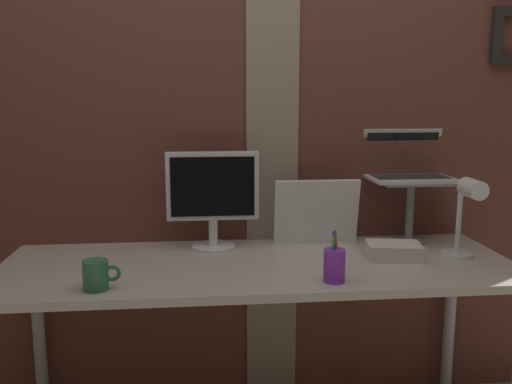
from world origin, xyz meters
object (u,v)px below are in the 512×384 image
at_px(whiteboard_panel, 316,212).
at_px(pen_cup, 334,265).
at_px(laptop, 406,165).
at_px(desk_lamp, 467,210).
at_px(coffee_mug, 96,275).
at_px(monitor, 213,193).

bearing_deg(whiteboard_panel, pen_cup, -94.57).
xyz_separation_m(laptop, pen_cup, (-0.43, -0.52, -0.26)).
relative_size(desk_lamp, pen_cup, 1.82).
xyz_separation_m(desk_lamp, coffee_mug, (-1.32, -0.18, -0.15)).
bearing_deg(pen_cup, laptop, 50.26).
bearing_deg(laptop, monitor, -175.37).
height_order(desk_lamp, pen_cup, desk_lamp).
height_order(laptop, desk_lamp, laptop).
distance_m(whiteboard_panel, coffee_mug, 0.95).
xyz_separation_m(whiteboard_panel, coffee_mug, (-0.82, -0.48, -0.09)).
bearing_deg(laptop, coffee_mug, -156.78).
bearing_deg(pen_cup, desk_lamp, 18.55).
bearing_deg(coffee_mug, pen_cup, 0.00).
distance_m(desk_lamp, pen_cup, 0.59).
height_order(monitor, desk_lamp, monitor).
relative_size(monitor, pen_cup, 2.26).
height_order(whiteboard_panel, pen_cup, whiteboard_panel).
distance_m(desk_lamp, coffee_mug, 1.34).
bearing_deg(laptop, desk_lamp, -71.85).
height_order(laptop, coffee_mug, laptop).
xyz_separation_m(laptop, coffee_mug, (-1.21, -0.52, -0.27)).
height_order(laptop, whiteboard_panel, laptop).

